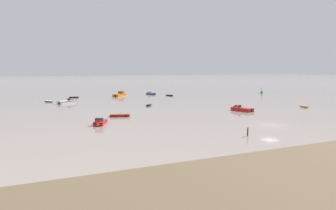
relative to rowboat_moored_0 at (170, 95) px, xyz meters
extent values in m
plane|color=gray|center=(-8.95, -58.07, -0.14)|extent=(800.00, 800.00, 0.00)
ellipsoid|color=black|center=(0.00, 0.00, -0.02)|extent=(2.26, 3.41, 0.51)
cube|color=black|center=(0.00, 0.00, 0.19)|extent=(2.14, 3.17, 0.07)
cube|color=black|center=(0.00, 0.00, 0.12)|extent=(1.00, 0.57, 0.05)
cube|color=red|center=(-1.98, -41.91, 0.10)|extent=(3.15, 5.18, 0.95)
cone|color=red|center=(-2.61, -39.46, 0.10)|extent=(2.22, 1.94, 1.91)
cube|color=#33383F|center=(-1.99, -41.86, 0.46)|extent=(3.21, 5.30, 0.11)
cube|color=#33383F|center=(-2.16, -41.19, 0.84)|extent=(0.72, 0.57, 0.53)
cube|color=black|center=(-1.39, -44.20, 0.24)|extent=(0.44, 0.38, 0.68)
ellipsoid|color=black|center=(-30.93, 6.16, -0.03)|extent=(3.18, 1.28, 0.49)
cube|color=black|center=(-30.93, 6.16, 0.18)|extent=(2.93, 1.24, 0.07)
cube|color=black|center=(-30.93, 6.16, 0.11)|extent=(0.26, 0.97, 0.05)
cube|color=navy|center=(-3.65, 8.13, 0.05)|extent=(2.47, 4.12, 0.76)
cone|color=navy|center=(-4.13, 10.08, 0.05)|extent=(1.76, 1.53, 1.52)
cube|color=silver|center=(-3.66, 8.17, 0.33)|extent=(2.53, 4.21, 0.08)
cube|color=silver|center=(-3.87, 9.02, 0.72)|extent=(1.39, 1.19, 0.59)
cube|color=#384751|center=(-3.98, 9.47, 0.77)|extent=(1.17, 0.48, 0.47)
cube|color=black|center=(-3.20, 6.30, 0.16)|extent=(0.35, 0.30, 0.54)
cube|color=white|center=(-35.14, -10.07, 0.11)|extent=(5.33, 4.53, 0.99)
cone|color=white|center=(-32.96, -8.61, 0.11)|extent=(2.41, 2.52, 1.98)
cube|color=black|center=(-35.10, -10.04, 0.48)|extent=(5.45, 4.63, 0.11)
cube|color=black|center=(-34.50, -9.64, 0.88)|extent=(0.73, 0.79, 0.55)
cube|color=black|center=(-37.18, -11.44, 0.26)|extent=(0.48, 0.50, 0.70)
ellipsoid|color=black|center=(-17.21, -24.45, -0.04)|extent=(2.57, 2.85, 0.45)
cube|color=black|center=(-17.21, -24.45, 0.16)|extent=(2.41, 2.66, 0.06)
cube|color=black|center=(-17.21, -24.45, 0.09)|extent=(0.80, 0.70, 0.05)
cube|color=orange|center=(-16.09, 5.66, 0.13)|extent=(5.55, 5.53, 1.09)
cone|color=orange|center=(-14.04, 7.70, 0.13)|extent=(2.77, 2.77, 2.18)
cube|color=brown|center=(-16.05, 5.71, 0.54)|extent=(5.67, 5.65, 0.12)
cube|color=brown|center=(-15.16, 6.59, 1.10)|extent=(2.16, 2.16, 0.85)
cube|color=#384751|center=(-14.68, 7.06, 1.16)|extent=(1.38, 1.39, 0.67)
cube|color=black|center=(-18.01, 3.75, 0.30)|extent=(0.55, 0.55, 0.77)
cube|color=red|center=(-34.11, -45.46, 0.05)|extent=(3.11, 4.16, 0.76)
cone|color=red|center=(-34.99, -47.27, 0.05)|extent=(1.89, 1.74, 1.52)
cube|color=black|center=(-34.13, -45.50, 0.33)|extent=(3.18, 4.25, 0.08)
cube|color=black|center=(-34.51, -46.29, 0.72)|extent=(1.48, 1.35, 0.59)
cube|color=#384751|center=(-34.71, -46.70, 0.77)|extent=(1.13, 0.69, 0.47)
cube|color=black|center=(-33.30, -43.77, 0.16)|extent=(0.38, 0.34, 0.54)
ellipsoid|color=gold|center=(15.80, -42.83, -0.03)|extent=(1.80, 3.12, 0.47)
cube|color=brown|center=(15.80, -42.83, 0.16)|extent=(1.71, 2.89, 0.06)
cube|color=brown|center=(15.80, -42.83, 0.09)|extent=(0.93, 0.43, 0.05)
ellipsoid|color=#197084|center=(-39.24, -3.95, -0.02)|extent=(2.72, 3.58, 0.54)
cube|color=silver|center=(-39.24, -3.95, 0.21)|extent=(2.56, 3.32, 0.07)
cube|color=silver|center=(-39.24, -3.95, 0.13)|extent=(1.03, 0.71, 0.05)
ellipsoid|color=red|center=(-28.77, -38.59, 0.01)|extent=(4.36, 2.48, 0.65)
cube|color=brown|center=(-28.77, -38.59, 0.29)|extent=(4.04, 2.36, 0.09)
cube|color=brown|center=(-28.77, -38.59, 0.19)|extent=(0.59, 1.30, 0.07)
cylinder|color=#198C2D|center=(36.71, -4.29, 0.04)|extent=(0.90, 0.90, 0.70)
cone|color=#198C2D|center=(36.71, -4.29, 0.74)|extent=(0.72, 0.72, 0.70)
cylinder|color=black|center=(36.71, -4.29, 1.54)|extent=(0.10, 0.10, 0.90)
cylinder|color=#3B3323|center=(-17.73, -63.12, 0.39)|extent=(0.18, 0.18, 1.31)
cylinder|color=silver|center=(-17.73, -63.12, 0.98)|extent=(0.22, 0.22, 0.08)
camera|label=1|loc=(-45.60, -97.04, 9.03)|focal=33.51mm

